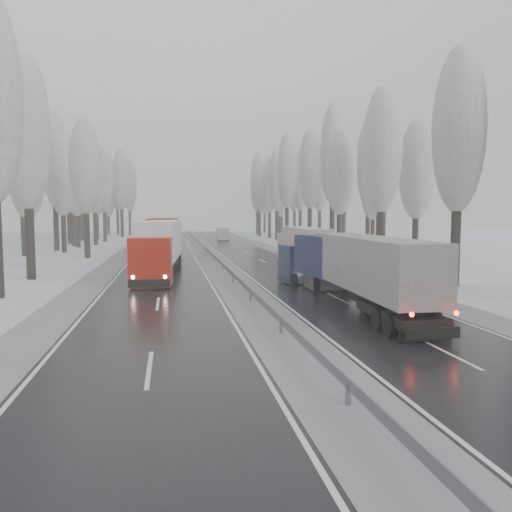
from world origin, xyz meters
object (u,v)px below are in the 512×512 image
object	(u,v)px
truck_blue_box	(341,263)
truck_red_white	(160,244)
box_truck_distant	(223,234)
truck_red_red	(164,234)
truck_grey_tarp	(362,267)
truck_cream_box	(302,243)

from	to	relation	value
truck_blue_box	truck_red_white	distance (m)	16.95
truck_blue_box	box_truck_distant	size ratio (longest dim) A/B	2.10
truck_blue_box	truck_red_red	size ratio (longest dim) A/B	0.80
truck_blue_box	truck_red_white	xyz separation A→B (m)	(-10.79, 13.05, 0.48)
box_truck_distant	truck_red_red	xyz separation A→B (m)	(-10.79, -35.36, 1.37)
truck_grey_tarp	truck_red_white	world-z (taller)	truck_red_white
truck_blue_box	truck_grey_tarp	bearing A→B (deg)	-98.21
box_truck_distant	truck_red_white	distance (m)	55.76
box_truck_distant	truck_red_white	bearing A→B (deg)	-99.22
box_truck_distant	truck_red_white	world-z (taller)	truck_red_white
truck_cream_box	box_truck_distant	bearing A→B (deg)	95.38
truck_red_red	box_truck_distant	bearing A→B (deg)	76.26
truck_blue_box	truck_cream_box	xyz separation A→B (m)	(2.75, 18.94, 0.06)
truck_cream_box	box_truck_distant	distance (m)	48.87
truck_blue_box	truck_red_white	size ratio (longest dim) A/B	0.82
box_truck_distant	truck_red_white	xyz separation A→B (m)	(-10.88, -54.67, 1.33)
truck_grey_tarp	truck_blue_box	xyz separation A→B (m)	(0.04, 3.30, -0.13)
truck_cream_box	truck_red_white	xyz separation A→B (m)	(-13.54, -5.88, 0.42)
box_truck_distant	truck_cream_box	bearing A→B (deg)	-84.85
box_truck_distant	truck_red_red	world-z (taller)	truck_red_red
truck_red_white	truck_red_red	world-z (taller)	truck_red_red
truck_blue_box	truck_cream_box	distance (m)	19.13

